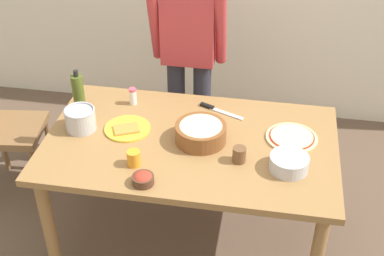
# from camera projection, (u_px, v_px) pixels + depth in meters

# --- Properties ---
(ground) EXTENTS (8.00, 8.00, 0.00)m
(ground) POSITION_uv_depth(u_px,v_px,m) (191.00, 237.00, 3.32)
(ground) COLOR brown
(dining_table) EXTENTS (1.60, 0.96, 0.76)m
(dining_table) POSITION_uv_depth(u_px,v_px,m) (190.00, 154.00, 2.93)
(dining_table) COLOR olive
(dining_table) RESTS_ON ground
(person_cook) EXTENTS (0.49, 0.25, 1.62)m
(person_cook) POSITION_uv_depth(u_px,v_px,m) (189.00, 48.00, 3.41)
(person_cook) COLOR #2D2D38
(person_cook) RESTS_ON ground
(pizza_raw_on_board) EXTENTS (0.28, 0.28, 0.02)m
(pizza_raw_on_board) POSITION_uv_depth(u_px,v_px,m) (292.00, 137.00, 2.89)
(pizza_raw_on_board) COLOR beige
(pizza_raw_on_board) RESTS_ON dining_table
(plate_with_slice) EXTENTS (0.26, 0.26, 0.02)m
(plate_with_slice) POSITION_uv_depth(u_px,v_px,m) (127.00, 129.00, 2.96)
(plate_with_slice) COLOR gold
(plate_with_slice) RESTS_ON dining_table
(popcorn_bowl) EXTENTS (0.28, 0.28, 0.11)m
(popcorn_bowl) POSITION_uv_depth(u_px,v_px,m) (201.00, 131.00, 2.85)
(popcorn_bowl) COLOR brown
(popcorn_bowl) RESTS_ON dining_table
(mixing_bowl_steel) EXTENTS (0.20, 0.20, 0.08)m
(mixing_bowl_steel) POSITION_uv_depth(u_px,v_px,m) (289.00, 163.00, 2.66)
(mixing_bowl_steel) COLOR #B7B7BC
(mixing_bowl_steel) RESTS_ON dining_table
(small_sauce_bowl) EXTENTS (0.11, 0.11, 0.06)m
(small_sauce_bowl) POSITION_uv_depth(u_px,v_px,m) (143.00, 179.00, 2.58)
(small_sauce_bowl) COLOR #4C2D1E
(small_sauce_bowl) RESTS_ON dining_table
(olive_oil_bottle) EXTENTS (0.07, 0.07, 0.26)m
(olive_oil_bottle) POSITION_uv_depth(u_px,v_px,m) (78.00, 92.00, 3.09)
(olive_oil_bottle) COLOR #47561E
(olive_oil_bottle) RESTS_ON dining_table
(steel_pot) EXTENTS (0.17, 0.17, 0.13)m
(steel_pot) POSITION_uv_depth(u_px,v_px,m) (80.00, 119.00, 2.94)
(steel_pot) COLOR #B7B7BC
(steel_pot) RESTS_ON dining_table
(cup_orange) EXTENTS (0.07, 0.07, 0.08)m
(cup_orange) POSITION_uv_depth(u_px,v_px,m) (134.00, 158.00, 2.69)
(cup_orange) COLOR orange
(cup_orange) RESTS_ON dining_table
(cup_small_brown) EXTENTS (0.07, 0.07, 0.08)m
(cup_small_brown) POSITION_uv_depth(u_px,v_px,m) (239.00, 155.00, 2.71)
(cup_small_brown) COLOR brown
(cup_small_brown) RESTS_ON dining_table
(salt_shaker) EXTENTS (0.04, 0.04, 0.11)m
(salt_shaker) POSITION_uv_depth(u_px,v_px,m) (133.00, 96.00, 3.16)
(salt_shaker) COLOR white
(salt_shaker) RESTS_ON dining_table
(chef_knife) EXTENTS (0.28, 0.14, 0.02)m
(chef_knife) POSITION_uv_depth(u_px,v_px,m) (216.00, 109.00, 3.13)
(chef_knife) COLOR silver
(chef_knife) RESTS_ON dining_table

